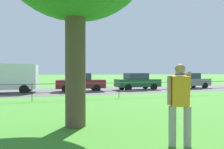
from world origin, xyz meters
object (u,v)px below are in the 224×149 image
at_px(car_dark_green_right, 137,81).
at_px(car_grey_left, 189,81).
at_px(panel_van_far_right, 3,77).
at_px(car_maroon_far_left, 80,82).
at_px(person_thrower, 180,102).

relative_size(car_dark_green_right, car_grey_left, 1.00).
height_order(panel_van_far_right, car_maroon_far_left, panel_van_far_right).
xyz_separation_m(panel_van_far_right, car_grey_left, (16.78, 0.12, -0.49)).
bearing_deg(car_grey_left, panel_van_far_right, -179.58).
relative_size(person_thrower, car_maroon_far_left, 0.44).
distance_m(person_thrower, car_grey_left, 16.45).
height_order(person_thrower, car_dark_green_right, person_thrower).
height_order(car_maroon_far_left, car_dark_green_right, same).
bearing_deg(car_maroon_far_left, person_thrower, -86.69).
height_order(person_thrower, panel_van_far_right, panel_van_far_right).
distance_m(person_thrower, car_dark_green_right, 13.53).
bearing_deg(person_thrower, panel_van_far_right, 117.28).
distance_m(car_dark_green_right, car_grey_left, 5.70).
bearing_deg(car_maroon_far_left, car_dark_green_right, 1.55).
relative_size(person_thrower, panel_van_far_right, 0.35).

